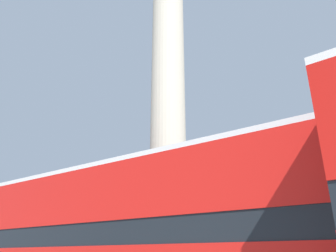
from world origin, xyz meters
TOP-DOWN VIEW (x-y plane):
  - monument_column at (0.00, 0.00)m, footprint 5.43×5.43m
  - bus_c at (2.92, -5.70)m, footprint 11.24×3.24m
  - street_lamp at (-1.29, -3.96)m, footprint 0.39×0.39m

SIDE VIEW (x-z plane):
  - bus_c at x=2.92m, z-range 0.23..4.46m
  - street_lamp at x=-1.29m, z-range 0.17..5.45m
  - monument_column at x=0.00m, z-range -3.44..18.32m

